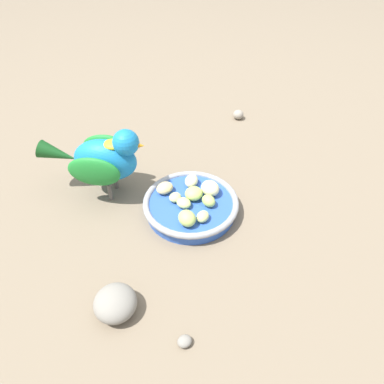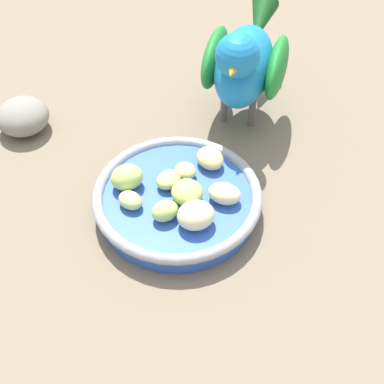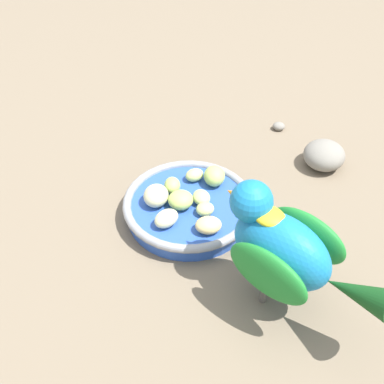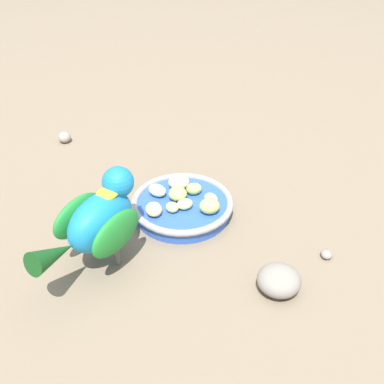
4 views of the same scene
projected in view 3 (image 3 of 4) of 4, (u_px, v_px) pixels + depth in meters
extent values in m
plane|color=#756651|center=(184.00, 230.00, 0.75)|extent=(4.00, 4.00, 0.00)
cylinder|color=#2D56B7|center=(189.00, 209.00, 0.76)|extent=(0.18, 0.18, 0.03)
torus|color=#93969B|center=(189.00, 203.00, 0.75)|extent=(0.19, 0.19, 0.01)
ellipsoid|color=#E5C67F|center=(209.00, 225.00, 0.71)|extent=(0.05, 0.05, 0.02)
ellipsoid|color=beige|center=(157.00, 195.00, 0.74)|extent=(0.05, 0.05, 0.03)
ellipsoid|color=beige|center=(166.00, 218.00, 0.71)|extent=(0.04, 0.03, 0.02)
ellipsoid|color=#C6D17A|center=(194.00, 175.00, 0.78)|extent=(0.03, 0.03, 0.02)
ellipsoid|color=#B2CC66|center=(181.00, 200.00, 0.74)|extent=(0.05, 0.05, 0.02)
ellipsoid|color=#C6D17A|center=(200.00, 197.00, 0.75)|extent=(0.04, 0.04, 0.02)
ellipsoid|color=#B2CC66|center=(214.00, 176.00, 0.78)|extent=(0.05, 0.05, 0.03)
ellipsoid|color=#C6D17A|center=(205.00, 209.00, 0.73)|extent=(0.03, 0.03, 0.02)
ellipsoid|color=#B2CC66|center=(172.00, 185.00, 0.76)|extent=(0.04, 0.04, 0.02)
cylinder|color=#59544C|center=(264.00, 290.00, 0.64)|extent=(0.01, 0.01, 0.04)
cylinder|color=#59544C|center=(279.00, 275.00, 0.66)|extent=(0.01, 0.01, 0.04)
ellipsoid|color=#197AB7|center=(281.00, 250.00, 0.61)|extent=(0.08, 0.13, 0.09)
ellipsoid|color=#1E7F2D|center=(268.00, 274.00, 0.58)|extent=(0.03, 0.10, 0.06)
ellipsoid|color=#1E7F2D|center=(307.00, 235.00, 0.62)|extent=(0.03, 0.10, 0.06)
cone|color=#144719|center=(358.00, 293.00, 0.56)|extent=(0.04, 0.08, 0.05)
sphere|color=#197AB7|center=(251.00, 201.00, 0.60)|extent=(0.05, 0.05, 0.05)
cone|color=orange|center=(235.00, 194.00, 0.62)|extent=(0.02, 0.02, 0.02)
ellipsoid|color=yellow|center=(269.00, 216.00, 0.59)|extent=(0.04, 0.04, 0.01)
ellipsoid|color=gray|center=(324.00, 155.00, 0.84)|extent=(0.08, 0.08, 0.04)
ellipsoid|color=gray|center=(279.00, 126.00, 0.93)|extent=(0.03, 0.03, 0.01)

